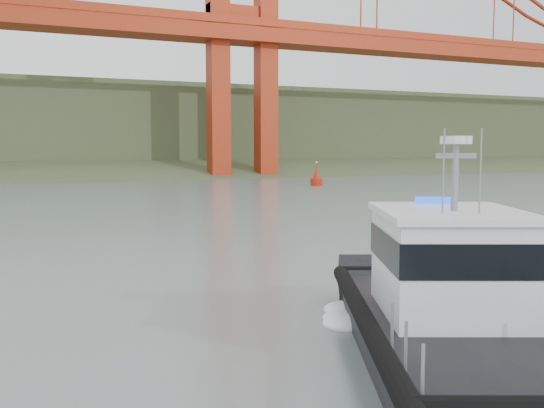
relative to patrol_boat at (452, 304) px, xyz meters
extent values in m
plane|color=slate|center=(3.19, 3.85, -1.35)|extent=(400.00, 400.00, 0.00)
cube|color=#374829|center=(3.19, 95.85, -1.35)|extent=(500.00, 44.72, 16.25)
cube|color=#374829|center=(3.19, 123.85, 4.65)|extent=(500.00, 70.00, 18.00)
cube|color=#374829|center=(3.19, 148.85, 9.65)|extent=(500.00, 60.00, 16.00)
cube|color=#A02C13|center=(3.19, 78.85, 20.65)|extent=(260.00, 6.00, 2.20)
cube|color=black|center=(-1.31, 0.41, -0.93)|extent=(5.72, 10.66, 1.21)
cube|color=black|center=(1.18, -0.71, -0.93)|extent=(5.72, 10.66, 1.21)
cube|color=black|center=(-0.27, -0.61, -0.44)|extent=(7.59, 10.39, 0.25)
cube|color=white|center=(0.14, 0.31, 0.84)|extent=(4.24, 4.55, 2.32)
cube|color=black|center=(0.14, 0.31, 1.26)|extent=(4.32, 4.63, 0.76)
cube|color=white|center=(0.14, 0.31, 2.08)|extent=(4.51, 4.82, 0.16)
cylinder|color=gray|center=(0.02, 0.03, 2.91)|extent=(0.16, 0.16, 1.82)
cylinder|color=white|center=(0.02, 0.03, 3.76)|extent=(0.71, 0.71, 0.18)
cylinder|color=#A81E0B|center=(26.78, 57.04, -1.00)|extent=(1.56, 1.56, 1.04)
cone|color=#A81E0B|center=(26.78, 57.04, 0.04)|extent=(1.21, 1.21, 1.56)
cylinder|color=#A81E0B|center=(26.78, 57.04, 1.07)|extent=(0.14, 0.14, 0.86)
sphere|color=#E5D87F|center=(26.78, 57.04, 1.59)|extent=(0.26, 0.26, 0.26)
camera|label=1|loc=(-9.32, -10.84, 3.63)|focal=40.00mm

